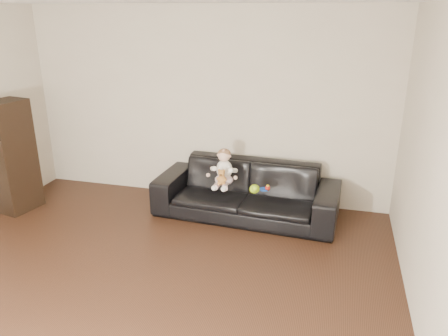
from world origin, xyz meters
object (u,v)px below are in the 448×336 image
(teddy_bear, at_px, (222,177))
(toy_blue_disc, at_px, (264,189))
(sofa, at_px, (246,191))
(cabinet, at_px, (12,157))
(baby, at_px, (224,169))
(toy_rattle, at_px, (268,188))
(toy_green, at_px, (255,189))

(teddy_bear, distance_m, toy_blue_disc, 0.54)
(sofa, bearing_deg, cabinet, -165.74)
(teddy_bear, xyz_separation_m, toy_blue_disc, (0.51, 0.11, -0.15))
(cabinet, bearing_deg, teddy_bear, 17.73)
(sofa, relative_size, baby, 4.94)
(baby, height_order, toy_rattle, baby)
(cabinet, relative_size, toy_blue_disc, 13.44)
(teddy_bear, xyz_separation_m, toy_rattle, (0.56, 0.10, -0.12))
(toy_green, bearing_deg, toy_rattle, 39.80)
(sofa, height_order, toy_rattle, sofa)
(cabinet, height_order, toy_blue_disc, cabinet)
(sofa, relative_size, toy_blue_disc, 21.21)
(toy_green, height_order, toy_blue_disc, toy_green)
(toy_blue_disc, bearing_deg, baby, 176.01)
(sofa, relative_size, toy_rattle, 36.31)
(baby, xyz_separation_m, toy_rattle, (0.57, -0.04, -0.17))
(toy_blue_disc, bearing_deg, sofa, 147.57)
(cabinet, distance_m, teddy_bear, 2.74)
(toy_blue_disc, bearing_deg, cabinet, -172.69)
(baby, bearing_deg, cabinet, -177.42)
(sofa, xyz_separation_m, toy_blue_disc, (0.25, -0.16, 0.11))
(toy_green, distance_m, toy_blue_disc, 0.16)
(cabinet, distance_m, toy_rattle, 3.31)
(sofa, xyz_separation_m, cabinet, (-2.98, -0.57, 0.39))
(teddy_bear, distance_m, toy_green, 0.43)
(baby, xyz_separation_m, toy_blue_disc, (0.52, -0.04, -0.20))
(toy_rattle, relative_size, toy_blue_disc, 0.58)
(sofa, xyz_separation_m, toy_rattle, (0.30, -0.16, 0.14))
(baby, bearing_deg, toy_blue_disc, -10.84)
(sofa, bearing_deg, teddy_bear, -130.47)
(toy_rattle, bearing_deg, toy_blue_disc, 176.04)
(cabinet, distance_m, toy_green, 3.16)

